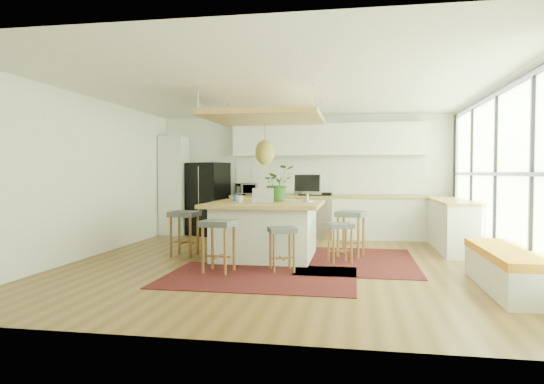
% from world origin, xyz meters
% --- Properties ---
extents(floor, '(7.00, 7.00, 0.00)m').
position_xyz_m(floor, '(0.00, 0.00, 0.00)').
color(floor, brown).
rests_on(floor, ground).
extents(ceiling, '(7.00, 7.00, 0.00)m').
position_xyz_m(ceiling, '(0.00, 0.00, 2.70)').
color(ceiling, white).
rests_on(ceiling, ground).
extents(wall_back, '(6.50, 0.00, 6.50)m').
position_xyz_m(wall_back, '(0.00, 3.50, 1.35)').
color(wall_back, white).
rests_on(wall_back, ground).
extents(wall_front, '(6.50, 0.00, 6.50)m').
position_xyz_m(wall_front, '(0.00, -3.50, 1.35)').
color(wall_front, white).
rests_on(wall_front, ground).
extents(wall_left, '(0.00, 7.00, 7.00)m').
position_xyz_m(wall_left, '(-3.25, 0.00, 1.35)').
color(wall_left, white).
rests_on(wall_left, ground).
extents(wall_right, '(0.00, 7.00, 7.00)m').
position_xyz_m(wall_right, '(3.25, 0.00, 1.35)').
color(wall_right, white).
rests_on(wall_right, ground).
extents(window_wall, '(0.10, 6.20, 2.60)m').
position_xyz_m(window_wall, '(3.22, 0.00, 1.40)').
color(window_wall, black).
rests_on(window_wall, wall_right).
extents(pantry, '(0.55, 0.60, 2.25)m').
position_xyz_m(pantry, '(-2.95, 3.18, 1.12)').
color(pantry, silver).
rests_on(pantry, floor).
extents(back_counter_base, '(4.20, 0.60, 0.88)m').
position_xyz_m(back_counter_base, '(0.55, 3.18, 0.44)').
color(back_counter_base, silver).
rests_on(back_counter_base, floor).
extents(back_counter_top, '(4.24, 0.64, 0.05)m').
position_xyz_m(back_counter_top, '(0.55, 3.18, 0.90)').
color(back_counter_top, '#A47F3A').
rests_on(back_counter_top, back_counter_base).
extents(backsplash, '(4.20, 0.02, 0.80)m').
position_xyz_m(backsplash, '(0.55, 3.48, 1.35)').
color(backsplash, white).
rests_on(backsplash, wall_back).
extents(upper_cabinets, '(4.20, 0.34, 0.70)m').
position_xyz_m(upper_cabinets, '(0.55, 3.32, 2.15)').
color(upper_cabinets, silver).
rests_on(upper_cabinets, wall_back).
extents(range, '(0.76, 0.62, 1.00)m').
position_xyz_m(range, '(0.30, 3.18, 0.50)').
color(range, '#A5A5AA').
rests_on(range, floor).
extents(right_counter_base, '(0.60, 2.50, 0.88)m').
position_xyz_m(right_counter_base, '(2.93, 2.00, 0.44)').
color(right_counter_base, silver).
rests_on(right_counter_base, floor).
extents(right_counter_top, '(0.64, 2.54, 0.05)m').
position_xyz_m(right_counter_top, '(2.93, 2.00, 0.90)').
color(right_counter_top, '#A47F3A').
rests_on(right_counter_top, right_counter_base).
extents(window_bench, '(0.52, 2.00, 0.50)m').
position_xyz_m(window_bench, '(2.95, -1.20, 0.25)').
color(window_bench, silver).
rests_on(window_bench, floor).
extents(ceiling_panel, '(1.86, 1.86, 0.80)m').
position_xyz_m(ceiling_panel, '(-0.30, 0.40, 2.05)').
color(ceiling_panel, '#A47F3A').
rests_on(ceiling_panel, ceiling).
extents(rug_near, '(2.60, 1.80, 0.01)m').
position_xyz_m(rug_near, '(-0.11, -1.02, 0.01)').
color(rug_near, black).
rests_on(rug_near, floor).
extents(rug_right, '(1.80, 2.60, 0.01)m').
position_xyz_m(rug_right, '(1.21, 0.44, 0.01)').
color(rug_right, black).
rests_on(rug_right, floor).
extents(fridge, '(0.99, 0.89, 1.65)m').
position_xyz_m(fridge, '(-2.15, 3.20, 0.93)').
color(fridge, black).
rests_on(fridge, floor).
extents(island, '(1.85, 1.85, 0.93)m').
position_xyz_m(island, '(-0.31, 0.53, 0.47)').
color(island, '#A47F3A').
rests_on(island, floor).
extents(stool_near_left, '(0.49, 0.49, 0.75)m').
position_xyz_m(stool_near_left, '(-0.74, -0.80, 0.35)').
color(stool_near_left, '#43494A').
rests_on(stool_near_left, floor).
extents(stool_near_right, '(0.48, 0.48, 0.64)m').
position_xyz_m(stool_near_right, '(0.13, -0.58, 0.35)').
color(stool_near_right, '#43494A').
rests_on(stool_near_right, floor).
extents(stool_right_front, '(0.47, 0.47, 0.63)m').
position_xyz_m(stool_right_front, '(0.93, 0.22, 0.35)').
color(stool_right_front, '#43494A').
rests_on(stool_right_front, floor).
extents(stool_right_back, '(0.55, 0.55, 0.77)m').
position_xyz_m(stool_right_back, '(1.09, 0.85, 0.35)').
color(stool_right_back, '#43494A').
rests_on(stool_right_back, floor).
extents(stool_left_side, '(0.47, 0.47, 0.76)m').
position_xyz_m(stool_left_side, '(-1.70, 0.42, 0.35)').
color(stool_left_side, '#43494A').
rests_on(stool_left_side, floor).
extents(laptop, '(0.40, 0.42, 0.26)m').
position_xyz_m(laptop, '(-0.29, 0.18, 1.05)').
color(laptop, '#A5A5AA').
rests_on(laptop, island).
extents(monitor, '(0.55, 0.35, 0.48)m').
position_xyz_m(monitor, '(0.36, 0.81, 1.19)').
color(monitor, '#A5A5AA').
rests_on(monitor, island).
extents(microwave, '(0.55, 0.42, 0.33)m').
position_xyz_m(microwave, '(-1.25, 3.13, 1.09)').
color(microwave, '#A5A5AA').
rests_on(microwave, back_counter_top).
extents(island_plant, '(0.82, 0.83, 0.48)m').
position_xyz_m(island_plant, '(-0.19, 1.03, 1.17)').
color(island_plant, '#1E4C19').
rests_on(island_plant, island).
extents(island_bowl, '(0.23, 0.23, 0.05)m').
position_xyz_m(island_bowl, '(-0.89, 0.91, 0.96)').
color(island_bowl, silver).
rests_on(island_bowl, island).
extents(island_bottle_0, '(0.07, 0.07, 0.19)m').
position_xyz_m(island_bottle_0, '(-0.86, 0.63, 1.03)').
color(island_bottle_0, '#2C62B2').
rests_on(island_bottle_0, island).
extents(island_bottle_1, '(0.07, 0.07, 0.19)m').
position_xyz_m(island_bottle_1, '(-0.71, 0.38, 1.03)').
color(island_bottle_1, white).
rests_on(island_bottle_1, island).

